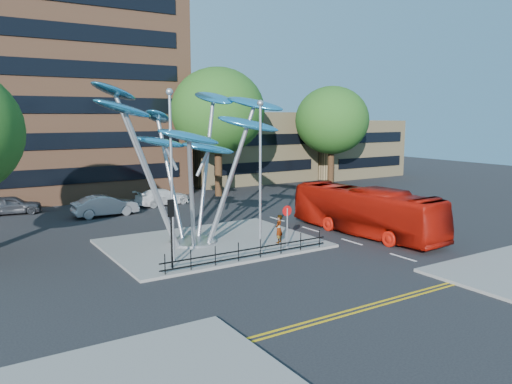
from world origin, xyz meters
TOP-DOWN VIEW (x-y plane):
  - ground at (0.00, 0.00)m, footprint 120.00×120.00m
  - traffic_island at (-1.00, 6.00)m, footprint 12.00×9.00m
  - double_yellow_near at (0.00, -6.00)m, footprint 40.00×0.12m
  - double_yellow_far at (0.00, -6.30)m, footprint 40.00×0.12m
  - brick_tower at (-6.00, 32.00)m, footprint 25.00×15.00m
  - low_building_near at (16.00, 30.00)m, footprint 15.00×8.00m
  - low_building_far at (30.00, 28.00)m, footprint 12.00×8.00m
  - tree_right at (8.00, 22.00)m, footprint 8.80×8.80m
  - tree_far at (22.00, 22.00)m, footprint 8.00×8.00m
  - leaf_sculpture at (-2.07, 6.68)m, footprint 12.72×9.54m
  - street_lamp_left at (-4.50, 3.50)m, footprint 0.36×0.36m
  - street_lamp_right at (0.50, 3.00)m, footprint 0.36×0.36m
  - traffic_light_island at (-5.00, 2.50)m, footprint 0.28×0.18m
  - no_entry_sign_island at (2.00, 2.52)m, footprint 0.60×0.10m
  - pedestrian_railing_front at (-1.00, 1.70)m, footprint 10.00×0.06m
  - red_bus at (8.50, 2.94)m, footprint 3.26×11.22m
  - pedestrian at (2.28, 3.72)m, footprint 0.74×0.69m
  - parked_car_left at (-9.93, 22.57)m, footprint 4.59×2.48m
  - parked_car_mid at (-3.95, 18.00)m, footprint 4.91×1.82m
  - parked_car_right at (1.56, 20.16)m, footprint 5.10×2.72m

SIDE VIEW (x-z plane):
  - ground at x=0.00m, z-range 0.00..0.00m
  - double_yellow_near at x=0.00m, z-range 0.00..0.01m
  - double_yellow_far at x=0.00m, z-range 0.00..0.01m
  - traffic_island at x=-1.00m, z-range 0.00..0.15m
  - pedestrian_railing_front at x=-1.00m, z-range 0.05..1.05m
  - parked_car_right at x=1.56m, z-range 0.00..1.41m
  - parked_car_left at x=-9.93m, z-range 0.00..1.48m
  - parked_car_mid at x=-3.95m, z-range 0.00..1.60m
  - pedestrian at x=2.28m, z-range 0.15..1.84m
  - red_bus at x=8.50m, z-range 0.00..3.09m
  - no_entry_sign_island at x=2.00m, z-range 0.59..3.04m
  - traffic_light_island at x=-5.00m, z-range 0.90..4.33m
  - low_building_far at x=30.00m, z-range 0.00..7.00m
  - low_building_near at x=16.00m, z-range 0.00..8.00m
  - street_lamp_right at x=0.50m, z-range 0.94..9.24m
  - street_lamp_left at x=-4.50m, z-range 0.96..9.76m
  - leaf_sculpture at x=-2.07m, z-range 2.12..11.63m
  - tree_far at x=22.00m, z-range 1.70..12.51m
  - tree_right at x=8.00m, z-range 1.98..14.09m
  - brick_tower at x=-6.00m, z-range 0.00..30.00m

